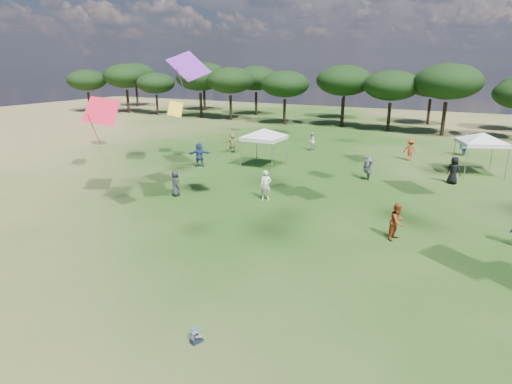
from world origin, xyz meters
TOP-DOWN VIEW (x-y plane):
  - tree_line at (2.39, 47.41)m, footprint 108.78×17.63m
  - tent_left at (-7.30, 22.15)m, footprint 5.64×5.64m
  - tent_right at (7.11, 27.23)m, footprint 5.34×5.34m
  - toddler at (0.57, 2.18)m, footprint 0.36×0.39m
  - festival_crowd at (0.80, 23.58)m, footprint 28.16×22.80m

SIDE VIEW (x-z plane):
  - toddler at x=0.57m, z-range -0.03..0.46m
  - festival_crowd at x=0.80m, z-range -0.06..1.83m
  - tent_left at x=-7.30m, z-range 1.18..4.40m
  - tent_right at x=7.11m, z-range 1.20..4.45m
  - tree_line at x=2.39m, z-range 1.54..9.31m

